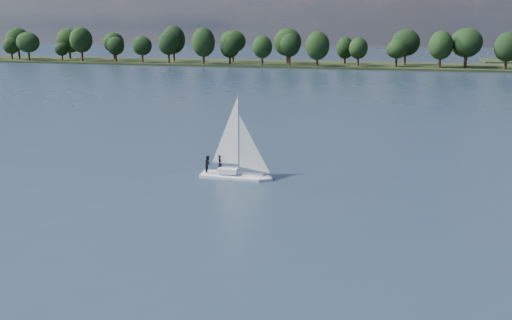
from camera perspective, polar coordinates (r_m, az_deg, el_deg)
The scene contains 4 objects.
ground at distance 125.83m, azimuth 5.29°, elevation 6.01°, with size 700.00×700.00×0.00m, color #233342.
far_shore at distance 236.35m, azimuth 10.44°, elevation 9.22°, with size 660.00×40.00×1.50m, color black.
sailboat at distance 60.09m, azimuth -2.44°, elevation 0.59°, with size 7.11×2.04×9.34m.
treeline at distance 231.63m, azimuth 10.42°, elevation 11.15°, with size 562.73×73.65×17.60m.
Camera 1 is at (23.03, -22.69, 15.78)m, focal length 40.00 mm.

